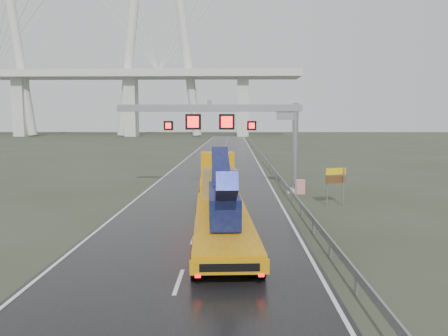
{
  "coord_description": "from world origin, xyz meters",
  "views": [
    {
      "loc": [
        2.0,
        -17.19,
        5.84
      ],
      "look_at": [
        1.44,
        6.82,
        3.2
      ],
      "focal_mm": 35.0,
      "sensor_mm": 36.0,
      "label": 1
    }
  ],
  "objects_px": {
    "striped_barrier": "(300,187)",
    "heavy_haul_truck": "(220,192)",
    "sign_gantry": "(236,123)",
    "exit_sign_pair": "(336,179)"
  },
  "relations": [
    {
      "from": "striped_barrier",
      "to": "heavy_haul_truck",
      "type": "bearing_deg",
      "value": -141.2
    },
    {
      "from": "heavy_haul_truck",
      "to": "striped_barrier",
      "type": "bearing_deg",
      "value": 53.11
    },
    {
      "from": "sign_gantry",
      "to": "exit_sign_pair",
      "type": "height_order",
      "value": "sign_gantry"
    },
    {
      "from": "exit_sign_pair",
      "to": "striped_barrier",
      "type": "relative_size",
      "value": 2.3
    },
    {
      "from": "heavy_haul_truck",
      "to": "exit_sign_pair",
      "type": "xyz_separation_m",
      "value": [
        7.73,
        4.47,
        0.21
      ]
    },
    {
      "from": "exit_sign_pair",
      "to": "sign_gantry",
      "type": "bearing_deg",
      "value": 120.0
    },
    {
      "from": "sign_gantry",
      "to": "striped_barrier",
      "type": "bearing_deg",
      "value": -9.35
    },
    {
      "from": "heavy_haul_truck",
      "to": "sign_gantry",
      "type": "bearing_deg",
      "value": 81.17
    },
    {
      "from": "exit_sign_pair",
      "to": "striped_barrier",
      "type": "bearing_deg",
      "value": 88.81
    },
    {
      "from": "heavy_haul_truck",
      "to": "striped_barrier",
      "type": "relative_size",
      "value": 15.77
    }
  ]
}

